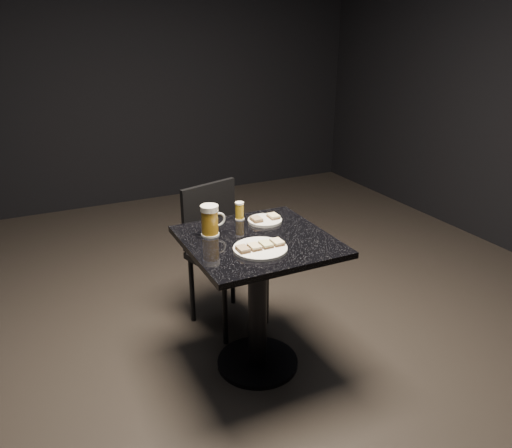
# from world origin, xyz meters

# --- Properties ---
(floor) EXTENTS (6.00, 6.00, 0.00)m
(floor) POSITION_xyz_m (0.00, 0.00, 0.00)
(floor) COLOR black
(floor) RESTS_ON ground
(plate_large) EXTENTS (0.25, 0.25, 0.01)m
(plate_large) POSITION_xyz_m (-0.05, -0.13, 0.76)
(plate_large) COLOR white
(plate_large) RESTS_ON table
(plate_small) EXTENTS (0.18, 0.18, 0.01)m
(plate_small) POSITION_xyz_m (0.13, 0.18, 0.76)
(plate_small) COLOR white
(plate_small) RESTS_ON table
(table) EXTENTS (0.70, 0.70, 0.75)m
(table) POSITION_xyz_m (0.00, 0.00, 0.51)
(table) COLOR black
(table) RESTS_ON floor
(beer_mug) EXTENTS (0.13, 0.09, 0.16)m
(beer_mug) POSITION_xyz_m (-0.19, 0.14, 0.83)
(beer_mug) COLOR white
(beer_mug) RESTS_ON table
(beer_tumbler) EXTENTS (0.05, 0.05, 0.10)m
(beer_tumbler) POSITION_xyz_m (0.03, 0.28, 0.80)
(beer_tumbler) COLOR silver
(beer_tumbler) RESTS_ON table
(chair) EXTENTS (0.47, 0.47, 0.86)m
(chair) POSITION_xyz_m (0.01, 0.51, 0.50)
(chair) COLOR black
(chair) RESTS_ON floor
(canapes_on_plate_large) EXTENTS (0.23, 0.07, 0.02)m
(canapes_on_plate_large) POSITION_xyz_m (-0.05, -0.13, 0.77)
(canapes_on_plate_large) COLOR #4C3521
(canapes_on_plate_large) RESTS_ON plate_large
(canapes_on_plate_small) EXTENTS (0.15, 0.07, 0.02)m
(canapes_on_plate_small) POSITION_xyz_m (0.13, 0.18, 0.77)
(canapes_on_plate_small) COLOR #4C3521
(canapes_on_plate_small) RESTS_ON plate_small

